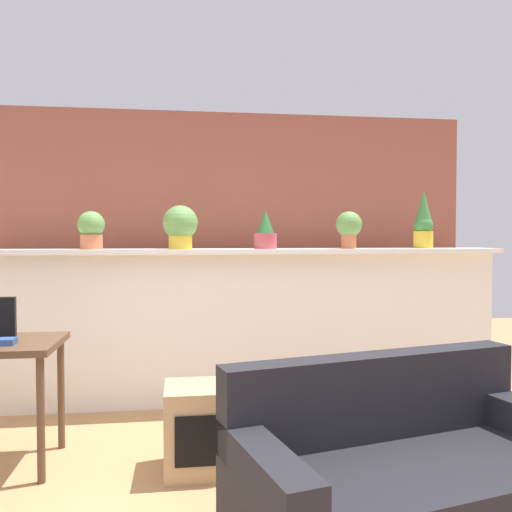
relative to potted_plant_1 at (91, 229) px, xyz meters
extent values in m
cube|color=white|center=(1.02, 0.06, -0.81)|extent=(4.63, 0.16, 1.23)
cube|color=white|center=(1.02, 0.02, -0.18)|extent=(4.63, 0.39, 0.04)
cube|color=#9E5442|center=(1.02, 0.66, -0.18)|extent=(4.63, 0.10, 2.50)
cylinder|color=#C66B42|center=(0.00, 0.00, -0.10)|extent=(0.17, 0.17, 0.11)
sphere|color=#669E4C|center=(0.00, 0.00, 0.04)|extent=(0.21, 0.21, 0.21)
cylinder|color=gold|center=(0.68, 0.00, -0.10)|extent=(0.18, 0.18, 0.10)
sphere|color=#669E4C|center=(0.68, 0.00, 0.05)|extent=(0.27, 0.27, 0.27)
cylinder|color=#B7474C|center=(1.36, 0.00, -0.09)|extent=(0.18, 0.18, 0.13)
cone|color=#2D7033|center=(1.36, 0.00, 0.06)|extent=(0.14, 0.14, 0.19)
cylinder|color=#C66B42|center=(2.06, 0.00, -0.10)|extent=(0.12, 0.12, 0.12)
sphere|color=#669E4C|center=(2.06, 0.00, 0.04)|extent=(0.22, 0.22, 0.22)
cylinder|color=gold|center=(2.74, 0.06, -0.08)|extent=(0.16, 0.16, 0.15)
sphere|color=#3D843D|center=(2.74, 0.06, 0.04)|extent=(0.16, 0.16, 0.16)
cone|color=#3D843D|center=(2.74, 0.06, 0.21)|extent=(0.14, 0.14, 0.27)
cylinder|color=brown|center=(-0.08, -1.21, -1.07)|extent=(0.04, 0.04, 0.71)
cylinder|color=brown|center=(-0.08, -0.71, -1.07)|extent=(0.04, 0.04, 0.71)
cube|color=tan|center=(0.79, -1.17, -1.18)|extent=(0.40, 0.40, 0.50)
cube|color=black|center=(0.79, -1.36, -1.18)|extent=(0.28, 0.04, 0.28)
cube|color=black|center=(1.69, -2.10, -1.23)|extent=(1.69, 1.10, 0.40)
cube|color=black|center=(1.62, -1.81, -0.83)|extent=(1.55, 0.52, 0.40)
cube|color=black|center=(1.01, -2.27, -0.95)|extent=(0.33, 0.78, 0.16)
camera|label=1|loc=(0.70, -4.27, -0.06)|focal=37.54mm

